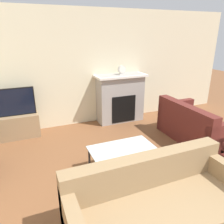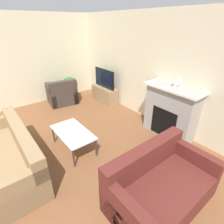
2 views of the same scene
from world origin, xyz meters
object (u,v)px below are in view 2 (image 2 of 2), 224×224
couch_sectional (8,159)px  couch_loveseat (159,186)px  tv (104,78)px  armchair_by_window (62,94)px  mantel_clock (177,82)px  potted_plant (70,86)px  coffee_table (73,134)px

couch_sectional → couch_loveseat: bearing=39.0°
couch_loveseat → tv: bearing=65.9°
armchair_by_window → couch_sectional: bearing=55.9°
couch_loveseat → mantel_clock: mantel_clock is taller
potted_plant → armchair_by_window: bearing=-70.9°
coffee_table → potted_plant: bearing=154.6°
tv → potted_plant: (-0.89, -0.80, -0.31)m
tv → coffee_table: size_ratio=0.89×
couch_sectional → couch_loveseat: size_ratio=1.31×
potted_plant → tv: bearing=42.1°
armchair_by_window → coffee_table: (2.37, -0.82, 0.08)m
couch_loveseat → armchair_by_window: size_ratio=1.68×
couch_sectional → mantel_clock: mantel_clock is taller
coffee_table → mantel_clock: (0.93, 2.04, 0.93)m
armchair_by_window → potted_plant: 0.44m
couch_loveseat → armchair_by_window: (-4.26, 0.39, 0.01)m
mantel_clock → tv: bearing=-178.9°
couch_sectional → couch_loveseat: (2.01, 1.62, 0.00)m
armchair_by_window → potted_plant: armchair_by_window is taller
potted_plant → couch_loveseat: bearing=-9.9°
tv → armchair_by_window: tv is taller
tv → couch_sectional: tv is taller
couch_sectional → armchair_by_window: size_ratio=2.19×
couch_sectional → armchair_by_window: bearing=138.1°
tv → armchair_by_window: 1.48m
couch_sectional → coffee_table: couch_sectional is taller
mantel_clock → coffee_table: bearing=-114.4°
couch_loveseat → potted_plant: bearing=80.1°
tv → potted_plant: 1.24m
coffee_table → potted_plant: size_ratio=1.32×
couch_sectional → armchair_by_window: same height
couch_loveseat → coffee_table: couch_loveseat is taller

